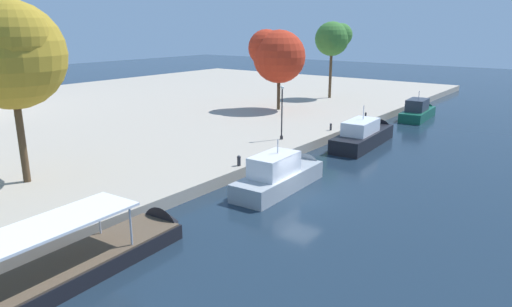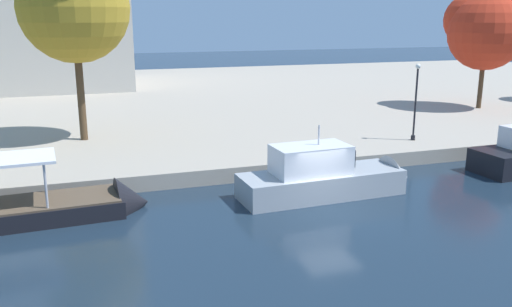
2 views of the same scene
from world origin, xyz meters
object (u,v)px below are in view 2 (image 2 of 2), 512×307
(motor_yacht_2, at_px, (331,180))
(tree_0, at_px, (71,5))
(tree_3, at_px, (484,29))
(mooring_bollard_1, at_px, (510,134))
(mooring_bollard_0, at_px, (300,152))
(lamp_post, at_px, (416,100))

(motor_yacht_2, distance_m, tree_0, 18.71)
(tree_0, height_order, tree_3, tree_0)
(mooring_bollard_1, relative_size, tree_3, 0.07)
(mooring_bollard_0, distance_m, mooring_bollard_1, 14.58)
(motor_yacht_2, height_order, lamp_post, lamp_post)
(mooring_bollard_0, distance_m, lamp_post, 9.15)
(lamp_post, xyz_separation_m, tree_3, (12.47, 9.14, 3.96))
(mooring_bollard_0, bearing_deg, mooring_bollard_1, 1.22)
(mooring_bollard_0, relative_size, tree_3, 0.08)
(motor_yacht_2, distance_m, tree_3, 26.73)
(lamp_post, relative_size, tree_0, 0.42)
(motor_yacht_2, bearing_deg, mooring_bollard_0, 88.00)
(lamp_post, bearing_deg, motor_yacht_2, -145.59)
(mooring_bollard_1, bearing_deg, motor_yacht_2, -164.16)
(lamp_post, distance_m, tree_0, 21.65)
(motor_yacht_2, distance_m, mooring_bollard_1, 15.13)
(lamp_post, xyz_separation_m, tree_0, (-19.85, 6.53, 5.68))
(mooring_bollard_1, relative_size, tree_0, 0.06)
(motor_yacht_2, bearing_deg, tree_0, 129.69)
(tree_0, xyz_separation_m, tree_3, (32.32, 2.61, -1.71))
(motor_yacht_2, distance_m, lamp_post, 10.77)
(lamp_post, distance_m, tree_3, 15.96)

